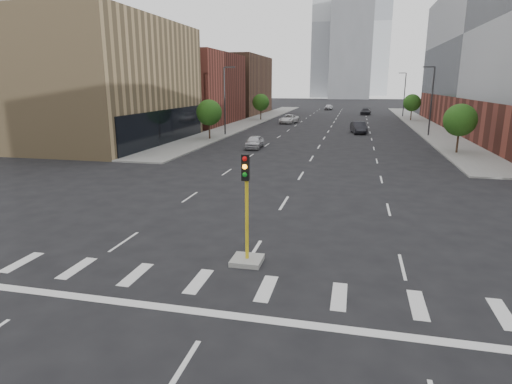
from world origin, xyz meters
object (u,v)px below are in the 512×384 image
(median_traffic_signal, at_px, (247,240))
(car_far_left, at_px, (289,119))
(car_mid_right, at_px, (359,127))
(car_near_left, at_px, (254,142))
(car_distant, at_px, (329,107))
(car_deep_right, at_px, (366,112))

(median_traffic_signal, xyz_separation_m, car_far_left, (-7.74, 61.02, -0.22))
(car_mid_right, distance_m, car_far_left, 17.95)
(median_traffic_signal, relative_size, car_near_left, 1.07)
(car_distant, bearing_deg, car_deep_right, -55.50)
(car_deep_right, bearing_deg, car_far_left, -113.12)
(car_mid_right, xyz_separation_m, car_distant, (-7.75, 54.88, -0.06))
(car_far_left, height_order, car_deep_right, car_far_left)
(car_near_left, bearing_deg, median_traffic_signal, -78.78)
(car_near_left, distance_m, car_distant, 72.49)
(median_traffic_signal, relative_size, car_deep_right, 0.88)
(median_traffic_signal, xyz_separation_m, car_mid_right, (4.33, 47.74, -0.15))
(car_deep_right, distance_m, car_distant, 19.09)
(car_mid_right, bearing_deg, car_near_left, -132.26)
(car_mid_right, distance_m, car_deep_right, 38.29)
(median_traffic_signal, xyz_separation_m, car_near_left, (-6.83, 30.22, -0.27))
(car_near_left, relative_size, car_far_left, 0.75)
(car_far_left, relative_size, car_distant, 1.23)
(car_near_left, xyz_separation_m, car_deep_right, (12.78, 55.78, 0.03))
(car_near_left, relative_size, car_distant, 0.92)
(car_distant, bearing_deg, car_far_left, -90.83)
(median_traffic_signal, relative_size, car_distant, 0.99)
(car_mid_right, bearing_deg, car_far_left, 122.52)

